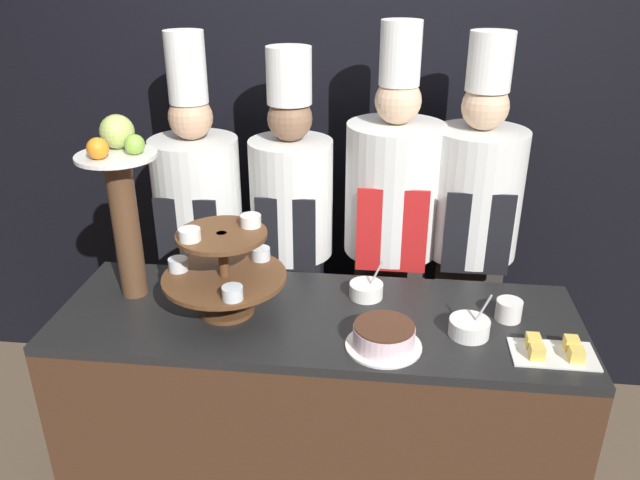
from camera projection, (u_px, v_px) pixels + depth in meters
wall_back at (342, 119)px, 2.97m from camera, size 10.00×0.06×2.80m
buffet_counter at (317, 417)px, 2.44m from camera, size 1.88×0.63×0.94m
tiered_stand at (224, 267)px, 2.19m from camera, size 0.44×0.44×0.35m
fruit_pedestal at (122, 193)px, 2.23m from camera, size 0.28×0.28×0.67m
cake_round at (384, 337)px, 2.04m from camera, size 0.25×0.25×0.08m
cup_white at (509, 310)px, 2.20m from camera, size 0.09×0.09×0.07m
cake_square_tray at (554, 350)px, 2.01m from camera, size 0.27×0.16×0.05m
serving_bowl_near at (469, 327)px, 2.11m from camera, size 0.14×0.14×0.16m
serving_bowl_far at (366, 290)px, 2.35m from camera, size 0.13×0.13×0.16m
chef_left at (200, 229)px, 2.86m from camera, size 0.39×0.39×1.84m
chef_center_left at (292, 230)px, 2.81m from camera, size 0.36×0.36×1.78m
chef_center_right at (391, 229)px, 2.75m from camera, size 0.41×0.41×1.89m
chef_right at (471, 232)px, 2.72m from camera, size 0.39×0.39×1.85m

